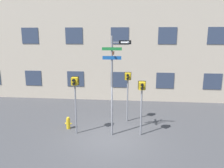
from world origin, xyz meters
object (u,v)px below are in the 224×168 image
Objects in this scene: pedestrian_signal_across at (128,83)px; fire_hydrant at (68,123)px; pedestrian_signal_right at (142,94)px; pedestrian_signal_left at (75,90)px; street_sign_pole at (113,78)px.

fire_hydrant is (-3.14, -1.39, -1.96)m from pedestrian_signal_across.
pedestrian_signal_right reaches higher than fire_hydrant.
pedestrian_signal_left is 1.07× the size of pedestrian_signal_right.
pedestrian_signal_right is 4.31m from fire_hydrant.
pedestrian_signal_across is at bearing 71.31° from street_sign_pole.
fire_hydrant is at bearing -156.14° from pedestrian_signal_across.
street_sign_pole is at bearing -108.69° from pedestrian_signal_across.
pedestrian_signal_left is 1.02× the size of pedestrian_signal_across.
pedestrian_signal_right is 0.95× the size of pedestrian_signal_across.
pedestrian_signal_right is 4.12× the size of fire_hydrant.
pedestrian_signal_right is at bearing 2.37° from pedestrian_signal_left.
pedestrian_signal_right is 1.93m from pedestrian_signal_across.
pedestrian_signal_left is at bearing -41.88° from fire_hydrant.
fire_hydrant is at bearing 168.19° from street_sign_pole.
street_sign_pole is 1.66× the size of pedestrian_signal_left.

